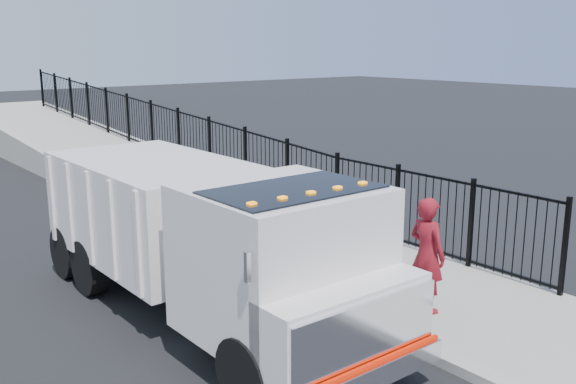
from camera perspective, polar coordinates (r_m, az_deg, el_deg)
ground at (r=11.33m, az=4.87°, el=-10.92°), size 120.00×120.00×0.00m
sidewalk at (r=11.55m, az=19.03°, el=-10.83°), size 3.55×12.00×0.12m
curb at (r=10.09m, az=12.93°, el=-13.89°), size 0.30×12.00×0.16m
ramp at (r=25.66m, az=-16.71°, el=2.18°), size 3.95×24.06×3.19m
iron_fence at (r=22.54m, az=-9.64°, el=3.43°), size 0.10×28.00×1.80m
truck at (r=10.70m, az=-7.28°, el=-3.68°), size 2.69×7.97×2.73m
worker at (r=11.14m, az=12.25°, el=-5.46°), size 0.51×0.75×1.99m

